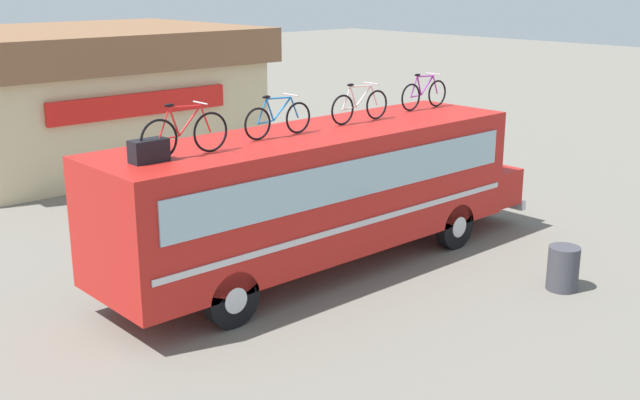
{
  "coord_description": "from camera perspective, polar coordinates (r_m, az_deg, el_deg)",
  "views": [
    {
      "loc": [
        -10.76,
        -12.01,
        6.17
      ],
      "look_at": [
        0.13,
        0.0,
        1.56
      ],
      "focal_mm": 43.98,
      "sensor_mm": 36.0,
      "label": 1
    }
  ],
  "objects": [
    {
      "name": "ground_plane",
      "position": [
        17.27,
        -0.31,
        -5.06
      ],
      "size": [
        120.0,
        120.0,
        0.0
      ],
      "primitive_type": "plane",
      "color": "slate"
    },
    {
      "name": "bus",
      "position": [
        16.84,
        0.19,
        0.76
      ],
      "size": [
        11.17,
        2.62,
        3.08
      ],
      "color": "red",
      "rests_on": "ground"
    },
    {
      "name": "luggage_bag_1",
      "position": [
        13.91,
        -12.35,
        3.52
      ],
      "size": [
        0.66,
        0.33,
        0.4
      ],
      "primitive_type": "cube",
      "color": "black",
      "rests_on": "bus"
    },
    {
      "name": "rooftop_bicycle_1",
      "position": [
        14.19,
        -9.79,
        4.76
      ],
      "size": [
        1.82,
        0.44,
        0.98
      ],
      "color": "black",
      "rests_on": "bus"
    },
    {
      "name": "rooftop_bicycle_2",
      "position": [
        15.79,
        -3.07,
        5.91
      ],
      "size": [
        1.7,
        0.44,
        0.86
      ],
      "color": "black",
      "rests_on": "bus"
    },
    {
      "name": "rooftop_bicycle_3",
      "position": [
        17.42,
        2.91,
        6.88
      ],
      "size": [
        1.73,
        0.44,
        0.88
      ],
      "color": "black",
      "rests_on": "bus"
    },
    {
      "name": "rooftop_bicycle_4",
      "position": [
        19.37,
        7.58,
        7.67
      ],
      "size": [
        1.64,
        0.44,
        0.88
      ],
      "color": "black",
      "rests_on": "bus"
    },
    {
      "name": "roadside_building",
      "position": [
        28.42,
        -17.0,
        7.43
      ],
      "size": [
        10.87,
        8.61,
        4.52
      ],
      "color": "beige",
      "rests_on": "ground"
    },
    {
      "name": "trash_bin",
      "position": [
        16.79,
        17.27,
        -4.76
      ],
      "size": [
        0.64,
        0.64,
        0.92
      ],
      "primitive_type": "cylinder",
      "color": "#3F3F47",
      "rests_on": "ground"
    }
  ]
}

